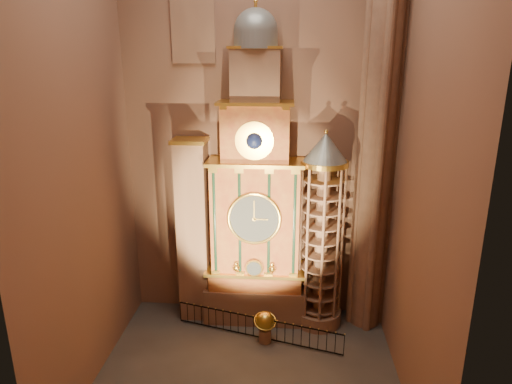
# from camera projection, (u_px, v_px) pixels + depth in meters

# --- Properties ---
(floor) EXTENTS (14.00, 14.00, 0.00)m
(floor) POSITION_uv_depth(u_px,v_px,m) (248.00, 375.00, 21.28)
(floor) COLOR #383330
(floor) RESTS_ON ground
(wall_back) EXTENTS (22.00, 0.00, 22.00)m
(wall_back) POSITION_uv_depth(u_px,v_px,m) (257.00, 121.00, 23.80)
(wall_back) COLOR #895B49
(wall_back) RESTS_ON floor
(wall_left) EXTENTS (0.00, 22.00, 22.00)m
(wall_left) POSITION_uv_depth(u_px,v_px,m) (75.00, 140.00, 18.59)
(wall_left) COLOR #895B49
(wall_left) RESTS_ON floor
(wall_right) EXTENTS (0.00, 22.00, 22.00)m
(wall_right) POSITION_uv_depth(u_px,v_px,m) (427.00, 145.00, 17.57)
(wall_right) COLOR #895B49
(wall_right) RESTS_ON floor
(astronomical_clock) EXTENTS (5.60, 2.41, 16.70)m
(astronomical_clock) POSITION_uv_depth(u_px,v_px,m) (256.00, 206.00, 24.07)
(astronomical_clock) COLOR #8C634C
(astronomical_clock) RESTS_ON floor
(portrait_tower) EXTENTS (1.80, 1.60, 10.20)m
(portrait_tower) POSITION_uv_depth(u_px,v_px,m) (193.00, 231.00, 24.78)
(portrait_tower) COLOR #8C634C
(portrait_tower) RESTS_ON floor
(stair_turret) EXTENTS (2.50, 2.50, 10.80)m
(stair_turret) POSITION_uv_depth(u_px,v_px,m) (322.00, 234.00, 23.98)
(stair_turret) COLOR #8C634C
(stair_turret) RESTS_ON floor
(gothic_pier) EXTENTS (2.04, 2.04, 22.00)m
(gothic_pier) POSITION_uv_depth(u_px,v_px,m) (379.00, 125.00, 22.41)
(gothic_pier) COLOR #8C634C
(gothic_pier) RESTS_ON floor
(stained_glass_window) EXTENTS (2.20, 0.14, 5.20)m
(stained_glass_window) POSITION_uv_depth(u_px,v_px,m) (192.00, 8.00, 22.35)
(stained_glass_window) COLOR navy
(stained_glass_window) RESTS_ON wall_back
(celestial_globe) EXTENTS (1.42, 1.37, 1.70)m
(celestial_globe) POSITION_uv_depth(u_px,v_px,m) (265.00, 324.00, 23.47)
(celestial_globe) COLOR #8C634C
(celestial_globe) RESTS_ON floor
(iron_railing) EXTENTS (8.74, 2.48, 1.20)m
(iron_railing) POSITION_uv_depth(u_px,v_px,m) (257.00, 327.00, 23.84)
(iron_railing) COLOR black
(iron_railing) RESTS_ON floor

